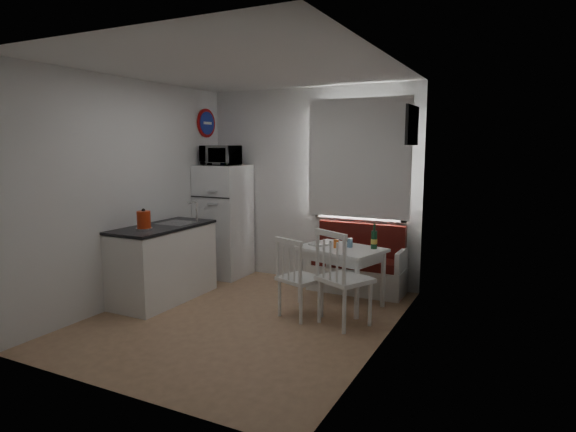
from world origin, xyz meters
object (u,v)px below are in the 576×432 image
Objects in this scene: dining_table at (341,254)px; microwave at (220,155)px; chair_right at (342,268)px; bench at (357,269)px; chair_left at (297,270)px; wine_bottle at (374,236)px; fridge at (224,221)px; kitchen_counter at (164,262)px; kettle at (144,220)px.

microwave is (-1.95, 0.44, 1.10)m from dining_table.
dining_table is 0.72m from chair_right.
dining_table is at bearing -89.76° from bench.
wine_bottle is at bearing 72.69° from chair_left.
chair_right is at bearing -97.37° from wine_bottle.
bench is 1.33m from chair_right.
wine_bottle is (2.30, -0.39, 0.04)m from fridge.
chair_left is at bearing 3.26° from kitchen_counter.
chair_left is at bearing -128.29° from wine_bottle.
microwave is at bearing -90.00° from fridge.
chair_left is 0.83× the size of chair_right.
chair_left is at bearing 15.28° from kettle.
dining_table is at bearing 90.23° from chair_left.
kitchen_counter reaches higher than dining_table.
bench is 4.12× the size of wine_bottle.
chair_right is 0.40× the size of fridge.
bench is 0.81m from wine_bottle.
fridge is 2.33m from wine_bottle.
chair_right is (0.50, -0.01, 0.08)m from chair_left.
bench is 0.76× the size of fridge.
kettle is at bearing -138.25° from bench.
chair_left is (1.72, 0.10, 0.09)m from kitchen_counter.
kitchen_counter is 2.39m from bench.
kettle is at bearing -151.81° from wine_bottle.
chair_right is 1.28× the size of microwave.
kitchen_counter is 2.50m from wine_bottle.
wine_bottle is at bearing -8.33° from microwave.
bench is 2.42× the size of microwave.
kitchen_counter reaches higher than bench.
wine_bottle is at bearing 28.19° from kettle.
kitchen_counter is at bearing -155.76° from chair_left.
wine_bottle is at bearing -54.49° from bench.
bench is at bearing 41.75° from kettle.
microwave is 2.07× the size of kettle.
wine_bottle is (0.35, -0.49, 0.54)m from bench.
wine_bottle is (2.32, 0.86, 0.37)m from kitchen_counter.
wine_bottle reaches higher than dining_table.
fridge reaches higher than chair_left.
wine_bottle is at bearing 20.32° from kitchen_counter.
chair_right is at bearing -53.72° from dining_table.
microwave is at bearing 89.06° from kitchen_counter.
chair_right is 2.69m from microwave.
kettle reaches higher than wine_bottle.
fridge is (-1.95, -0.11, 0.50)m from bench.
fridge reaches higher than bench.
kettle is (-1.67, -0.46, 0.48)m from chair_left.
kettle is (0.05, -0.36, 0.56)m from kitchen_counter.
kettle is at bearing -143.75° from chair_left.
wine_bottle is at bearing 109.93° from chair_right.
kitchen_counter reaches higher than kettle.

